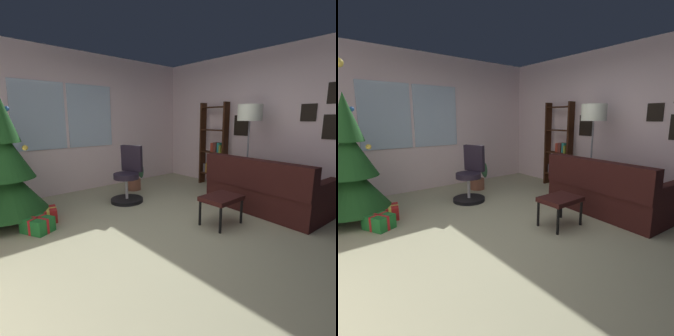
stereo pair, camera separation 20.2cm
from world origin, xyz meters
The scene contains 12 objects.
ground_plane centered at (0.00, 0.00, -0.05)m, with size 4.80×5.25×0.10m, color #ABAA85.
wall_back_with_windows centered at (-0.02, 2.67, 1.36)m, with size 4.80×0.12×2.70m.
wall_right_with_frames centered at (2.45, 0.00, 1.35)m, with size 0.12×5.25×2.70m.
couch centered at (1.75, -0.55, 0.28)m, with size 1.77×1.89×0.85m.
footstool centered at (0.55, -0.32, 0.35)m, with size 0.54×0.40×0.41m.
holiday_tree centered at (-1.59, 1.63, 0.75)m, with size 0.99×0.99×2.21m.
gift_box_red centered at (-1.19, 1.40, 0.09)m, with size 0.29×0.35×0.19m.
gift_box_green centered at (-1.40, 1.11, 0.10)m, with size 0.39×0.43×0.20m.
office_chair centered at (0.18, 1.40, 0.38)m, with size 0.58×0.56×0.98m.
bookshelf centered at (2.18, 1.10, 0.78)m, with size 0.18×0.64×1.77m.
floor_lamp centered at (1.85, 0.09, 1.46)m, with size 0.42×0.42×1.68m.
potted_plant centered at (0.69, 1.95, 0.25)m, with size 0.39×0.34×0.66m.
Camera 2 is at (-2.07, -2.44, 1.44)m, focal length 27.35 mm.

